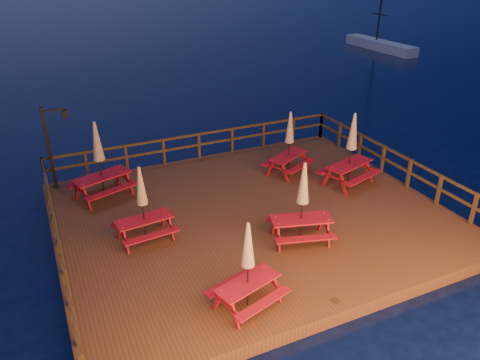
{
  "coord_description": "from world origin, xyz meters",
  "views": [
    {
      "loc": [
        -5.82,
        -11.69,
        8.1
      ],
      "look_at": [
        -0.14,
        0.6,
        1.36
      ],
      "focal_mm": 35.0,
      "sensor_mm": 36.0,
      "label": 1
    }
  ],
  "objects_px": {
    "picnic_table_1": "(99,159)",
    "picnic_table_2": "(142,203)",
    "lamp_post": "(52,140)",
    "picnic_table_0": "(248,264)",
    "sailboat": "(380,45)"
  },
  "relations": [
    {
      "from": "picnic_table_1",
      "to": "picnic_table_2",
      "type": "bearing_deg",
      "value": -97.22
    },
    {
      "from": "lamp_post",
      "to": "picnic_table_0",
      "type": "height_order",
      "value": "lamp_post"
    },
    {
      "from": "sailboat",
      "to": "picnic_table_0",
      "type": "relative_size",
      "value": 5.08
    },
    {
      "from": "lamp_post",
      "to": "picnic_table_1",
      "type": "xyz_separation_m",
      "value": [
        1.28,
        -1.42,
        -0.38
      ]
    },
    {
      "from": "sailboat",
      "to": "picnic_table_0",
      "type": "xyz_separation_m",
      "value": [
        -25.14,
        -25.31,
        1.21
      ]
    },
    {
      "from": "picnic_table_0",
      "to": "picnic_table_2",
      "type": "relative_size",
      "value": 0.99
    },
    {
      "from": "lamp_post",
      "to": "picnic_table_0",
      "type": "distance_m",
      "value": 9.08
    },
    {
      "from": "picnic_table_0",
      "to": "picnic_table_2",
      "type": "bearing_deg",
      "value": 94.26
    },
    {
      "from": "picnic_table_0",
      "to": "lamp_post",
      "type": "bearing_deg",
      "value": 95.11
    },
    {
      "from": "sailboat",
      "to": "picnic_table_1",
      "type": "height_order",
      "value": "sailboat"
    },
    {
      "from": "lamp_post",
      "to": "picnic_table_2",
      "type": "height_order",
      "value": "lamp_post"
    },
    {
      "from": "picnic_table_2",
      "to": "lamp_post",
      "type": "bearing_deg",
      "value": 107.25
    },
    {
      "from": "picnic_table_1",
      "to": "picnic_table_2",
      "type": "distance_m",
      "value": 3.23
    },
    {
      "from": "picnic_table_0",
      "to": "sailboat",
      "type": "bearing_deg",
      "value": 28.31
    },
    {
      "from": "lamp_post",
      "to": "sailboat",
      "type": "distance_m",
      "value": 33.22
    }
  ]
}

